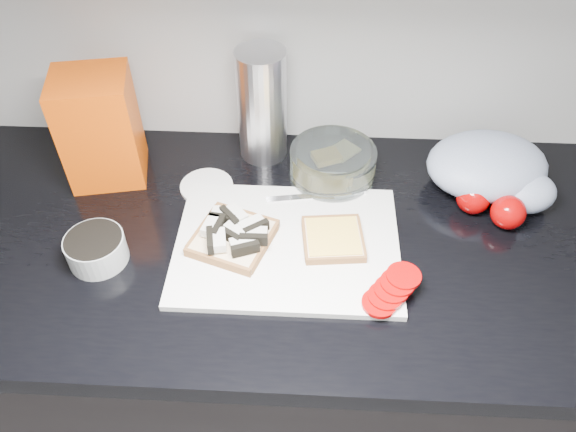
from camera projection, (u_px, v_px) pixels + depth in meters
The scene contains 14 objects.
base_cabinet at pixel (300, 365), 1.37m from camera, with size 3.50×0.60×0.86m, color black.
countertop at pixel (303, 241), 1.05m from camera, with size 3.50×0.64×0.04m, color black.
cutting_board at pixel (287, 245), 1.01m from camera, with size 0.40×0.30×0.01m, color white.
bread_left at pixel (233, 235), 1.00m from camera, with size 0.17×0.17×0.04m.
bread_right at pixel (333, 239), 1.00m from camera, with size 0.12×0.12×0.02m.
tomato_slices at pixel (392, 289), 0.92m from camera, with size 0.12×0.12×0.02m.
knife at pixel (329, 194), 1.09m from camera, with size 0.20×0.05×0.01m.
seed_tub at pixel (96, 248), 0.97m from camera, with size 0.10×0.10×0.05m.
tub_lid at pixel (207, 186), 1.12m from camera, with size 0.11×0.11×0.01m, color white.
glass_bowl at pixel (332, 165), 1.12m from camera, with size 0.17×0.17×0.07m.
bread_bag at pixel (100, 128), 1.08m from camera, with size 0.14×0.13×0.22m, color #D44003.
steel_canister at pixel (262, 106), 1.12m from camera, with size 0.10×0.10×0.24m, color silver.
grocery_bag at pixel (492, 169), 1.09m from camera, with size 0.26×0.22×0.10m.
whole_tomatoes at pixel (491, 205), 1.04m from camera, with size 0.12×0.10×0.06m.
Camera 1 is at (0.01, 0.49, 1.66)m, focal length 35.00 mm.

